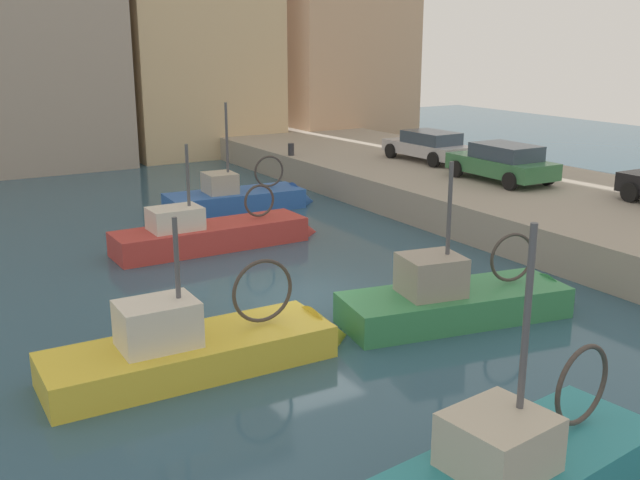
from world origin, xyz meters
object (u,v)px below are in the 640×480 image
fishing_boat_red (219,243)px  fishing_boat_green (466,313)px  parked_car_silver (429,145)px  mooring_bollard_north (291,149)px  fishing_boat_blue (244,206)px  fishing_boat_yellow (208,361)px  parked_car_green (502,162)px

fishing_boat_red → fishing_boat_green: bearing=-73.5°
fishing_boat_red → fishing_boat_green: (2.59, -8.74, 0.02)m
parked_car_silver → mooring_bollard_north: (-4.43, 4.42, -0.40)m
fishing_boat_blue → mooring_bollard_north: 6.10m
fishing_boat_yellow → fishing_boat_green: (6.34, -0.62, 0.00)m
mooring_bollard_north → fishing_boat_yellow: bearing=-123.5°
fishing_boat_green → parked_car_silver: size_ratio=1.50×
fishing_boat_green → parked_car_green: fishing_boat_green is taller
fishing_boat_red → fishing_boat_blue: (2.95, 4.43, -0.01)m
fishing_boat_red → parked_car_silver: (11.70, 4.09, 1.77)m
fishing_boat_red → mooring_bollard_north: size_ratio=12.67×
fishing_boat_red → mooring_bollard_north: fishing_boat_red is taller
parked_car_silver → parked_car_green: size_ratio=1.00×
fishing_boat_blue → mooring_bollard_north: (4.33, 4.08, 1.37)m
fishing_boat_yellow → parked_car_green: fishing_boat_yellow is taller
fishing_boat_green → parked_car_silver: bearing=54.6°
fishing_boat_yellow → fishing_boat_red: 8.94m
fishing_boat_blue → fishing_boat_green: bearing=-91.5°
fishing_boat_yellow → parked_car_silver: 19.76m
parked_car_green → fishing_boat_green: bearing=-137.8°
parked_car_green → fishing_boat_red: bearing=174.7°
fishing_boat_yellow → fishing_boat_blue: size_ratio=1.08×
fishing_boat_red → parked_car_green: bearing=-5.3°
fishing_boat_red → mooring_bollard_north: bearing=49.5°
mooring_bollard_north → parked_car_silver: bearing=-45.0°
fishing_boat_green → fishing_boat_blue: (0.36, 13.17, -0.03)m
parked_car_green → fishing_boat_blue: bearing=146.2°
fishing_boat_blue → parked_car_green: bearing=-33.8°
fishing_boat_red → parked_car_silver: 12.52m
fishing_boat_blue → mooring_bollard_north: bearing=43.3°
fishing_boat_green → parked_car_silver: (9.11, 12.83, 1.74)m
fishing_boat_yellow → fishing_boat_blue: bearing=61.9°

